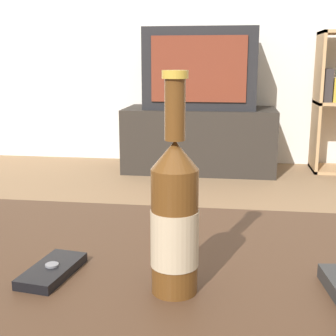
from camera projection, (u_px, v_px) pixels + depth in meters
name	position (u px, v px, depth m)	size (l,w,h in m)	color
tv_stand	(200.00, 139.00, 3.24)	(1.02, 0.48, 0.43)	#28231E
television	(201.00, 69.00, 3.13)	(0.74, 0.39, 0.53)	black
beer_bottle	(175.00, 218.00, 0.61)	(0.06, 0.06, 0.29)	#563314
cell_phone	(52.00, 270.00, 0.67)	(0.07, 0.12, 0.02)	black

